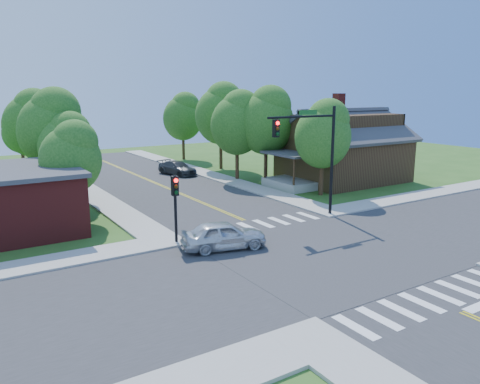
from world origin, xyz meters
TOP-DOWN VIEW (x-y plane):
  - ground at (0.00, 0.00)m, footprint 100.00×100.00m
  - road_ns at (0.00, 0.00)m, footprint 10.00×90.00m
  - road_ew at (0.00, 0.00)m, footprint 90.00×10.00m
  - intersection_patch at (0.00, 0.00)m, footprint 10.20×10.20m
  - sidewalk_ne at (15.82, 15.82)m, footprint 40.00×40.00m
  - crosswalk_north at (0.00, 6.20)m, footprint 8.85×2.00m
  - crosswalk_south at (0.00, -6.20)m, footprint 8.85×2.00m
  - centerline at (0.00, 0.00)m, footprint 0.30×90.00m
  - signal_mast_ne at (3.91, 5.59)m, footprint 5.30×0.42m
  - signal_pole_nw at (-5.60, 5.58)m, footprint 0.34×0.42m
  - house_ne at (15.11, 14.23)m, footprint 13.05×8.80m
  - tree_e_a at (9.40, 10.59)m, footprint 4.48×4.26m
  - tree_e_b at (9.06, 17.70)m, footprint 5.12×4.86m
  - tree_e_c at (9.18, 26.08)m, footprint 5.38×5.11m
  - tree_e_d at (8.89, 34.62)m, footprint 4.75×4.51m
  - tree_w_a at (-9.03, 13.28)m, footprint 3.79×3.60m
  - tree_w_b at (-8.65, 20.39)m, footprint 4.99×4.74m
  - tree_w_c at (-8.86, 27.92)m, footprint 4.95×4.70m
  - tree_w_d at (-8.73, 36.67)m, footprint 3.67×3.48m
  - tree_house at (7.16, 19.59)m, footprint 4.90×4.66m
  - tree_bldg at (-8.14, 18.39)m, footprint 3.98×3.78m
  - car_silver at (-3.88, 3.44)m, footprint 3.86×5.26m
  - car_dgrey at (3.50, 25.05)m, footprint 4.09×5.48m

SIDE VIEW (x-z plane):
  - ground at x=0.00m, z-range 0.00..0.00m
  - intersection_patch at x=0.00m, z-range -0.03..0.03m
  - road_ns at x=0.00m, z-range 0.00..0.04m
  - road_ew at x=0.00m, z-range 0.01..0.04m
  - crosswalk_north at x=0.00m, z-range 0.04..0.05m
  - crosswalk_south at x=0.00m, z-range 0.04..0.05m
  - centerline at x=0.00m, z-range 0.04..0.05m
  - sidewalk_ne at x=15.82m, z-range 0.00..0.14m
  - car_dgrey at x=3.50m, z-range 0.00..1.33m
  - car_silver at x=-3.88m, z-range 0.00..1.51m
  - signal_pole_nw at x=-5.60m, z-range 0.76..4.56m
  - house_ne at x=15.11m, z-range -0.23..6.88m
  - tree_w_d at x=-8.73m, z-range 0.96..7.20m
  - tree_w_a at x=-9.03m, z-range 1.00..7.44m
  - tree_bldg at x=-8.14m, z-range 1.05..7.81m
  - signal_mast_ne at x=3.91m, z-range 1.25..8.45m
  - tree_e_a at x=9.40m, z-range 1.18..8.80m
  - tree_e_d at x=8.89m, z-range 1.25..9.33m
  - tree_house at x=7.16m, z-range 1.29..9.63m
  - tree_w_c at x=-8.86m, z-range 1.31..9.72m
  - tree_w_b at x=-8.65m, z-range 1.32..9.80m
  - tree_e_b at x=9.06m, z-range 1.35..10.05m
  - tree_e_c at x=9.18m, z-range 1.42..10.57m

